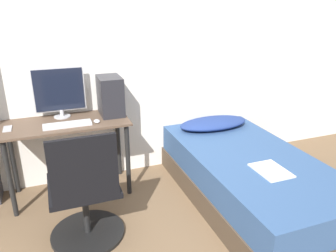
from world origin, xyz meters
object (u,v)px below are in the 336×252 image
Objects in this scene: bed at (249,179)px; monitor at (59,91)px; office_chair at (85,200)px; pc_tower at (110,96)px; keyboard at (67,125)px.

monitor reaches higher than bed.
monitor is (-0.06, 0.92, 0.63)m from office_chair.
office_chair reaches higher than bed.
bed is 1.53m from pc_tower.
monitor is at bearing 149.99° from bed.
monitor reaches higher than keyboard.
monitor is 0.47m from pc_tower.
office_chair is 1.12m from monitor.
monitor reaches higher than office_chair.
pc_tower is at bearing 143.32° from bed.
monitor is 1.28× the size of pc_tower.
monitor reaches higher than pc_tower.
keyboard is at bearing -156.96° from pc_tower.
monitor is at bearing 169.94° from pc_tower.
office_chair is at bearing -115.19° from pc_tower.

